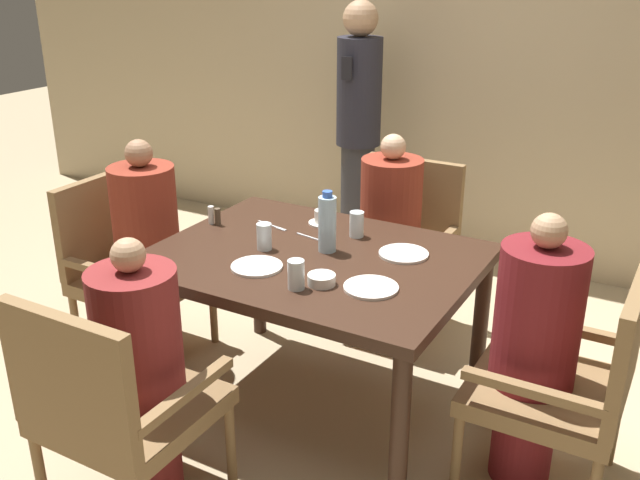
% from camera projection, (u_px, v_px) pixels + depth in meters
% --- Properties ---
extents(ground_plane, '(16.00, 16.00, 0.00)m').
position_uv_depth(ground_plane, '(314.00, 405.00, 3.33)').
color(ground_plane, tan).
extents(wall_back, '(8.00, 0.06, 2.80)m').
position_uv_depth(wall_back, '(478.00, 50.00, 4.49)').
color(wall_back, tan).
rests_on(wall_back, ground_plane).
extents(dining_table, '(1.36, 1.05, 0.77)m').
position_uv_depth(dining_table, '(314.00, 274.00, 3.08)').
color(dining_table, '#331E14').
rests_on(dining_table, ground_plane).
extents(chair_left_side, '(0.56, 0.56, 0.92)m').
position_uv_depth(chair_left_side, '(128.00, 262.00, 3.65)').
color(chair_left_side, brown).
rests_on(chair_left_side, ground_plane).
extents(diner_in_left_chair, '(0.32, 0.32, 1.15)m').
position_uv_depth(diner_in_left_chair, '(148.00, 250.00, 3.55)').
color(diner_in_left_chair, maroon).
rests_on(diner_in_left_chair, ground_plane).
extents(chair_far_side, '(0.56, 0.56, 0.92)m').
position_uv_depth(chair_far_side, '(400.00, 241.00, 3.91)').
color(chair_far_side, brown).
rests_on(chair_far_side, ground_plane).
extents(diner_in_far_chair, '(0.32, 0.32, 1.13)m').
position_uv_depth(diner_in_far_chair, '(390.00, 236.00, 3.76)').
color(diner_in_far_chair, maroon).
rests_on(diner_in_far_chair, ground_plane).
extents(chair_right_side, '(0.56, 0.56, 0.92)m').
position_uv_depth(chair_right_side, '(571.00, 379.00, 2.64)').
color(chair_right_side, brown).
rests_on(chair_right_side, ground_plane).
extents(diner_in_right_chair, '(0.32, 0.32, 1.12)m').
position_uv_depth(diner_in_right_chair, '(534.00, 350.00, 2.68)').
color(diner_in_right_chair, maroon).
rests_on(diner_in_right_chair, ground_plane).
extents(chair_near_corner, '(0.56, 0.56, 0.92)m').
position_uv_depth(chair_near_corner, '(113.00, 403.00, 2.51)').
color(chair_near_corner, brown).
rests_on(chair_near_corner, ground_plane).
extents(diner_in_near_chair, '(0.32, 0.32, 1.07)m').
position_uv_depth(diner_in_near_chair, '(141.00, 370.00, 2.61)').
color(diner_in_near_chair, maroon).
rests_on(diner_in_near_chair, ground_plane).
extents(standing_host, '(0.29, 0.33, 1.70)m').
position_uv_depth(standing_host, '(358.00, 127.00, 4.64)').
color(standing_host, '#2D2D33').
rests_on(standing_host, ground_plane).
extents(plate_main_left, '(0.21, 0.21, 0.01)m').
position_uv_depth(plate_main_left, '(371.00, 287.00, 2.74)').
color(plate_main_left, white).
rests_on(plate_main_left, dining_table).
extents(plate_main_right, '(0.21, 0.21, 0.01)m').
position_uv_depth(plate_main_right, '(257.00, 267.00, 2.92)').
color(plate_main_right, white).
rests_on(plate_main_right, dining_table).
extents(plate_dessert_center, '(0.21, 0.21, 0.01)m').
position_uv_depth(plate_dessert_center, '(404.00, 254.00, 3.04)').
color(plate_dessert_center, white).
rests_on(plate_dessert_center, dining_table).
extents(teacup_with_saucer, '(0.13, 0.13, 0.07)m').
position_uv_depth(teacup_with_saucer, '(322.00, 218.00, 3.39)').
color(teacup_with_saucer, white).
rests_on(teacup_with_saucer, dining_table).
extents(bowl_small, '(0.11, 0.11, 0.04)m').
position_uv_depth(bowl_small, '(322.00, 280.00, 2.77)').
color(bowl_small, white).
rests_on(bowl_small, dining_table).
extents(water_bottle, '(0.08, 0.08, 0.27)m').
position_uv_depth(water_bottle, '(327.00, 223.00, 3.04)').
color(water_bottle, '#A3C6DB').
rests_on(water_bottle, dining_table).
extents(glass_tall_near, '(0.07, 0.07, 0.12)m').
position_uv_depth(glass_tall_near, '(296.00, 275.00, 2.72)').
color(glass_tall_near, silver).
rests_on(glass_tall_near, dining_table).
extents(glass_tall_mid, '(0.07, 0.07, 0.12)m').
position_uv_depth(glass_tall_mid, '(264.00, 237.00, 3.08)').
color(glass_tall_mid, silver).
rests_on(glass_tall_mid, dining_table).
extents(glass_tall_far, '(0.07, 0.07, 0.12)m').
position_uv_depth(glass_tall_far, '(357.00, 224.00, 3.22)').
color(glass_tall_far, silver).
rests_on(glass_tall_far, dining_table).
extents(salt_shaker, '(0.03, 0.03, 0.09)m').
position_uv_depth(salt_shaker, '(211.00, 215.00, 3.38)').
color(salt_shaker, white).
rests_on(salt_shaker, dining_table).
extents(pepper_shaker, '(0.03, 0.03, 0.08)m').
position_uv_depth(pepper_shaker, '(218.00, 217.00, 3.36)').
color(pepper_shaker, '#4C3D2D').
rests_on(pepper_shaker, dining_table).
extents(fork_beside_plate, '(0.17, 0.05, 0.00)m').
position_uv_depth(fork_beside_plate, '(315.00, 239.00, 3.21)').
color(fork_beside_plate, silver).
rests_on(fork_beside_plate, dining_table).
extents(knife_beside_plate, '(0.18, 0.06, 0.00)m').
position_uv_depth(knife_beside_plate, '(273.00, 226.00, 3.36)').
color(knife_beside_plate, silver).
rests_on(knife_beside_plate, dining_table).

